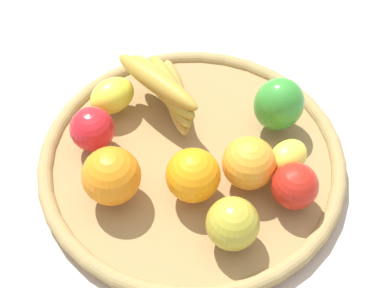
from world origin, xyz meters
The scene contains 12 objects.
ground_plane centered at (0.00, 0.00, 0.00)m, with size 2.40×2.40×0.00m, color #BFAB9B.
basket centered at (0.00, 0.00, 0.01)m, with size 0.46×0.46×0.03m.
banana_bunch centered at (0.07, 0.08, 0.07)m, with size 0.15×0.17×0.08m.
orange_0 centered at (-0.01, -0.09, 0.07)m, with size 0.08×0.08×0.08m, color orange.
orange_2 centered at (-0.11, 0.07, 0.07)m, with size 0.08×0.08×0.08m, color orange.
orange_1 centered at (-0.06, -0.03, 0.07)m, with size 0.08×0.08×0.08m, color orange.
apple_1 centered at (-0.01, -0.16, 0.06)m, with size 0.07×0.07×0.07m, color red.
bell_pepper centered at (0.11, -0.09, 0.07)m, with size 0.08×0.07×0.09m, color green.
lemon_0 centered at (0.03, 0.15, 0.06)m, with size 0.07×0.05×0.05m, color yellow.
apple_2 centered at (-0.10, -0.11, 0.07)m, with size 0.07×0.07×0.07m, color #AE9F2E.
lemon_1 centered at (0.04, -0.14, 0.05)m, with size 0.06×0.05×0.05m, color yellow.
apple_0 centered at (-0.05, 0.14, 0.06)m, with size 0.07×0.07×0.07m, color red.
Camera 1 is at (-0.44, -0.22, 0.67)m, focal length 50.06 mm.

